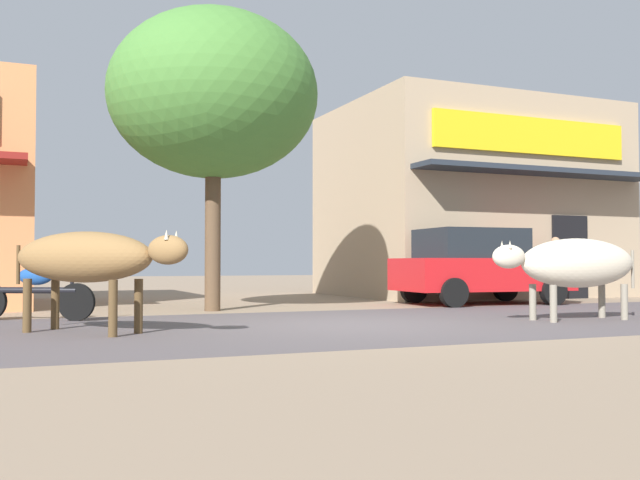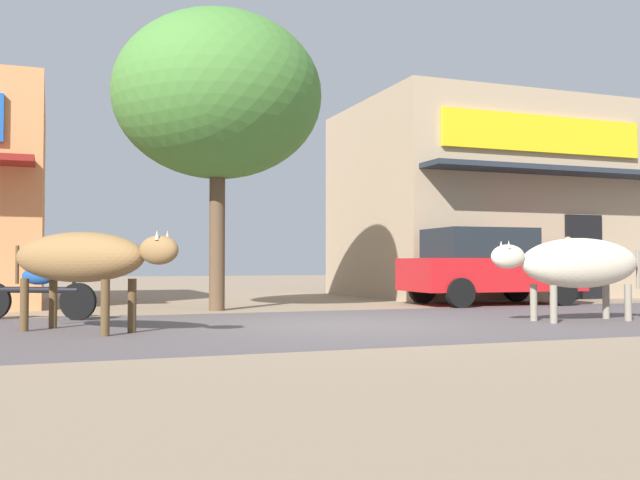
{
  "view_description": "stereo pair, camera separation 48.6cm",
  "coord_description": "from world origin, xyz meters",
  "px_view_note": "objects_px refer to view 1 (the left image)",
  "views": [
    {
      "loc": [
        -4.52,
        -9.62,
        0.9
      ],
      "look_at": [
        0.11,
        1.34,
        1.28
      ],
      "focal_mm": 40.54,
      "sensor_mm": 36.0,
      "label": 1
    },
    {
      "loc": [
        -4.07,
        -9.8,
        0.9
      ],
      "look_at": [
        0.11,
        1.34,
        1.28
      ],
      "focal_mm": 40.54,
      "sensor_mm": 36.0,
      "label": 2
    }
  ],
  "objects_px": {
    "parked_hatchback_car": "(478,266)",
    "pedestrian_by_shop": "(556,263)",
    "roadside_tree": "(213,95)",
    "cow_near_brown": "(87,258)",
    "parked_motorcycle": "(34,291)",
    "cow_far_dark": "(575,264)"
  },
  "relations": [
    {
      "from": "cow_near_brown",
      "to": "parked_hatchback_car",
      "type": "bearing_deg",
      "value": 22.5
    },
    {
      "from": "parked_hatchback_car",
      "to": "pedestrian_by_shop",
      "type": "relative_size",
      "value": 2.49
    },
    {
      "from": "cow_near_brown",
      "to": "cow_far_dark",
      "type": "height_order",
      "value": "cow_near_brown"
    },
    {
      "from": "parked_hatchback_car",
      "to": "pedestrian_by_shop",
      "type": "height_order",
      "value": "parked_hatchback_car"
    },
    {
      "from": "pedestrian_by_shop",
      "to": "roadside_tree",
      "type": "bearing_deg",
      "value": -176.68
    },
    {
      "from": "roadside_tree",
      "to": "parked_motorcycle",
      "type": "height_order",
      "value": "roadside_tree"
    },
    {
      "from": "parked_motorcycle",
      "to": "cow_far_dark",
      "type": "xyz_separation_m",
      "value": [
        7.84,
        -3.24,
        0.43
      ]
    },
    {
      "from": "parked_motorcycle",
      "to": "cow_far_dark",
      "type": "bearing_deg",
      "value": -22.43
    },
    {
      "from": "cow_far_dark",
      "to": "pedestrian_by_shop",
      "type": "bearing_deg",
      "value": 51.68
    },
    {
      "from": "roadside_tree",
      "to": "parked_motorcycle",
      "type": "distance_m",
      "value": 4.93
    },
    {
      "from": "parked_motorcycle",
      "to": "roadside_tree",
      "type": "bearing_deg",
      "value": 20.29
    },
    {
      "from": "roadside_tree",
      "to": "cow_near_brown",
      "type": "distance_m",
      "value": 5.42
    },
    {
      "from": "roadside_tree",
      "to": "pedestrian_by_shop",
      "type": "height_order",
      "value": "roadside_tree"
    },
    {
      "from": "roadside_tree",
      "to": "parked_motorcycle",
      "type": "bearing_deg",
      "value": -159.71
    },
    {
      "from": "parked_hatchback_car",
      "to": "cow_near_brown",
      "type": "relative_size",
      "value": 1.66
    },
    {
      "from": "roadside_tree",
      "to": "pedestrian_by_shop",
      "type": "relative_size",
      "value": 3.72
    },
    {
      "from": "parked_motorcycle",
      "to": "pedestrian_by_shop",
      "type": "xyz_separation_m",
      "value": [
        11.71,
        1.66,
        0.43
      ]
    },
    {
      "from": "parked_hatchback_car",
      "to": "cow_far_dark",
      "type": "bearing_deg",
      "value": -105.83
    },
    {
      "from": "parked_hatchback_car",
      "to": "cow_near_brown",
      "type": "distance_m",
      "value": 9.19
    },
    {
      "from": "parked_hatchback_car",
      "to": "pedestrian_by_shop",
      "type": "xyz_separation_m",
      "value": [
        2.65,
        0.58,
        0.05
      ]
    },
    {
      "from": "roadside_tree",
      "to": "pedestrian_by_shop",
      "type": "distance_m",
      "value": 9.15
    },
    {
      "from": "parked_motorcycle",
      "to": "pedestrian_by_shop",
      "type": "relative_size",
      "value": 1.19
    }
  ]
}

